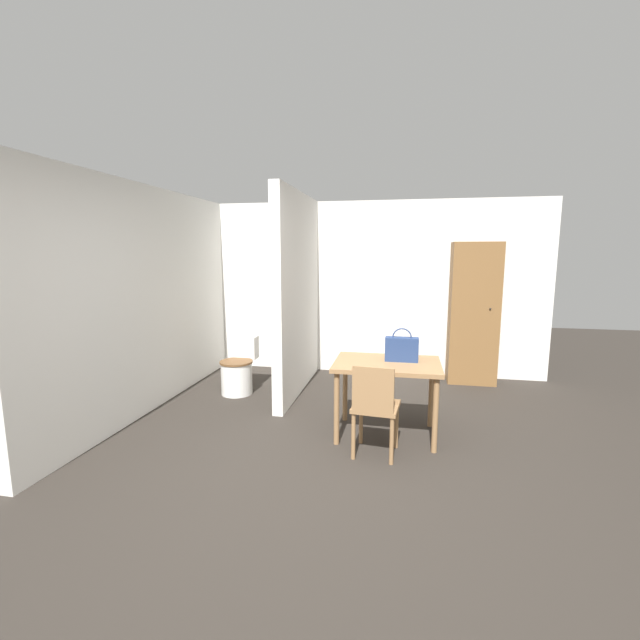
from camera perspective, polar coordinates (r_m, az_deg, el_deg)
The scene contains 9 objects.
ground_plane at distance 3.45m, azimuth -1.05°, elevation -21.82°, with size 16.00×16.00×0.00m, color #2D2823.
wall_back at distance 6.34m, azimuth 5.33°, elevation 4.23°, with size 5.26×0.12×2.50m.
wall_left at distance 5.39m, azimuth -20.58°, elevation 2.87°, with size 0.12×4.33×2.50m.
partition_wall at distance 5.44m, azimuth -2.94°, elevation 3.48°, with size 0.12×1.95×2.50m.
dining_table at distance 4.18m, azimuth 8.92°, elevation -6.79°, with size 1.00×0.71×0.73m.
wooden_chair at distance 3.79m, azimuth 7.33°, elevation -11.24°, with size 0.43×0.43×0.84m.
toilet at distance 5.58m, azimuth -10.84°, elevation -6.59°, with size 0.41×0.56×0.69m.
handbag at distance 4.20m, azimuth 10.84°, elevation -3.79°, with size 0.32×0.12×0.32m.
wooden_cabinet at distance 6.14m, azimuth 19.79°, elevation 0.82°, with size 0.63×0.41×1.91m.
Camera 1 is at (0.62, -2.90, 1.77)m, focal length 24.00 mm.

